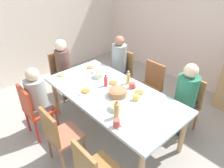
{
  "coord_description": "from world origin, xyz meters",
  "views": [
    {
      "loc": [
        1.9,
        -1.72,
        2.45
      ],
      "look_at": [
        0.0,
        0.0,
        0.89
      ],
      "focal_mm": 33.71,
      "sensor_mm": 36.0,
      "label": 1
    }
  ],
  "objects_px": {
    "bowl_1": "(99,74)",
    "chair_4": "(59,134)",
    "chair_3": "(62,72)",
    "cup_1": "(136,97)",
    "chair_6": "(187,102)",
    "plate_3": "(113,83)",
    "plate_2": "(90,68)",
    "cup_2": "(95,71)",
    "dining_table": "(112,97)",
    "bowl_0": "(116,106)",
    "bottle_1": "(117,110)",
    "chair_2": "(150,84)",
    "bottle_0": "(128,78)",
    "plate_0": "(86,91)",
    "chair_1": "(122,70)",
    "person_0": "(38,96)",
    "person_3": "(63,64)",
    "cup_0": "(132,86)",
    "person_1": "(119,62)",
    "chair_0": "(34,108)",
    "plate_1": "(139,93)",
    "plate_4": "(61,76)",
    "person_6": "(186,93)",
    "cup_3": "(117,123)",
    "bowl_2": "(118,92)",
    "bottle_2": "(106,81)"
  },
  "relations": [
    {
      "from": "chair_2",
      "to": "bottle_1",
      "type": "xyz_separation_m",
      "value": [
        0.45,
        -1.24,
        0.34
      ]
    },
    {
      "from": "bottle_0",
      "to": "bowl_0",
      "type": "bearing_deg",
      "value": -58.92
    },
    {
      "from": "plate_2",
      "to": "bowl_2",
      "type": "bearing_deg",
      "value": -13.35
    },
    {
      "from": "cup_0",
      "to": "bottle_1",
      "type": "xyz_separation_m",
      "value": [
        0.34,
        -0.64,
        0.07
      ]
    },
    {
      "from": "cup_0",
      "to": "chair_0",
      "type": "bearing_deg",
      "value": -124.11
    },
    {
      "from": "plate_3",
      "to": "bowl_0",
      "type": "height_order",
      "value": "bowl_0"
    },
    {
      "from": "cup_1",
      "to": "chair_1",
      "type": "bearing_deg",
      "value": 143.67
    },
    {
      "from": "chair_0",
      "to": "bottle_2",
      "type": "xyz_separation_m",
      "value": [
        0.51,
        0.97,
        0.32
      ]
    },
    {
      "from": "bottle_1",
      "to": "chair_6",
      "type": "bearing_deg",
      "value": 77.47
    },
    {
      "from": "cup_0",
      "to": "cup_2",
      "type": "distance_m",
      "value": 0.77
    },
    {
      "from": "plate_3",
      "to": "cup_1",
      "type": "relative_size",
      "value": 2.09
    },
    {
      "from": "dining_table",
      "to": "person_0",
      "type": "bearing_deg",
      "value": -131.27
    },
    {
      "from": "chair_6",
      "to": "plate_0",
      "type": "xyz_separation_m",
      "value": [
        -0.99,
        -1.19,
        0.24
      ]
    },
    {
      "from": "plate_3",
      "to": "cup_0",
      "type": "xyz_separation_m",
      "value": [
        0.28,
        0.13,
        0.03
      ]
    },
    {
      "from": "chair_1",
      "to": "bowl_2",
      "type": "distance_m",
      "value": 1.26
    },
    {
      "from": "plate_1",
      "to": "plate_4",
      "type": "bearing_deg",
      "value": -154.36
    },
    {
      "from": "plate_1",
      "to": "bottle_0",
      "type": "xyz_separation_m",
      "value": [
        -0.31,
        0.08,
        0.09
      ]
    },
    {
      "from": "plate_0",
      "to": "plate_2",
      "type": "bearing_deg",
      "value": 137.76
    },
    {
      "from": "person_3",
      "to": "plate_4",
      "type": "bearing_deg",
      "value": -34.75
    },
    {
      "from": "chair_2",
      "to": "chair_4",
      "type": "xyz_separation_m",
      "value": [
        -0.0,
        -1.83,
        0.0
      ]
    },
    {
      "from": "chair_1",
      "to": "chair_6",
      "type": "bearing_deg",
      "value": 0.0
    },
    {
      "from": "chair_6",
      "to": "bottle_0",
      "type": "bearing_deg",
      "value": -143.7
    },
    {
      "from": "plate_4",
      "to": "bottle_2",
      "type": "bearing_deg",
      "value": 26.61
    },
    {
      "from": "person_0",
      "to": "plate_3",
      "type": "relative_size",
      "value": 4.62
    },
    {
      "from": "dining_table",
      "to": "person_3",
      "type": "xyz_separation_m",
      "value": [
        -1.37,
        0.0,
        0.04
      ]
    },
    {
      "from": "chair_1",
      "to": "bottle_0",
      "type": "distance_m",
      "value": 0.95
    },
    {
      "from": "person_6",
      "to": "plate_4",
      "type": "relative_size",
      "value": 5.6
    },
    {
      "from": "person_3",
      "to": "bottle_0",
      "type": "height_order",
      "value": "person_3"
    },
    {
      "from": "chair_3",
      "to": "bottle_1",
      "type": "xyz_separation_m",
      "value": [
        1.91,
        -0.33,
        0.34
      ]
    },
    {
      "from": "person_3",
      "to": "cup_1",
      "type": "height_order",
      "value": "person_3"
    },
    {
      "from": "plate_2",
      "to": "cup_2",
      "type": "height_order",
      "value": "cup_2"
    },
    {
      "from": "plate_3",
      "to": "bowl_0",
      "type": "relative_size",
      "value": 1.36
    },
    {
      "from": "plate_0",
      "to": "bottle_0",
      "type": "distance_m",
      "value": 0.69
    },
    {
      "from": "person_0",
      "to": "cup_1",
      "type": "bearing_deg",
      "value": 41.29
    },
    {
      "from": "chair_6",
      "to": "plate_3",
      "type": "height_order",
      "value": "chair_6"
    },
    {
      "from": "person_1",
      "to": "chair_6",
      "type": "distance_m",
      "value": 1.46
    },
    {
      "from": "cup_1",
      "to": "plate_0",
      "type": "bearing_deg",
      "value": -147.25
    },
    {
      "from": "person_0",
      "to": "bowl_1",
      "type": "relative_size",
      "value": 6.88
    },
    {
      "from": "chair_0",
      "to": "plate_1",
      "type": "distance_m",
      "value": 1.58
    },
    {
      "from": "chair_3",
      "to": "person_1",
      "type": "bearing_deg",
      "value": 48.02
    },
    {
      "from": "dining_table",
      "to": "bowl_0",
      "type": "height_order",
      "value": "bowl_0"
    },
    {
      "from": "person_6",
      "to": "plate_1",
      "type": "xyz_separation_m",
      "value": [
        -0.44,
        -0.54,
        0.03
      ]
    },
    {
      "from": "chair_1",
      "to": "chair_2",
      "type": "xyz_separation_m",
      "value": [
        0.72,
        0.0,
        0.0
      ]
    },
    {
      "from": "chair_3",
      "to": "cup_1",
      "type": "xyz_separation_m",
      "value": [
        1.82,
        0.12,
        0.27
      ]
    },
    {
      "from": "plate_4",
      "to": "cup_3",
      "type": "distance_m",
      "value": 1.51
    },
    {
      "from": "bottle_1",
      "to": "chair_1",
      "type": "bearing_deg",
      "value": 133.2
    },
    {
      "from": "plate_2",
      "to": "bottle_1",
      "type": "height_order",
      "value": "bottle_1"
    },
    {
      "from": "person_3",
      "to": "bottle_1",
      "type": "relative_size",
      "value": 4.93
    },
    {
      "from": "plate_4",
      "to": "bowl_2",
      "type": "distance_m",
      "value": 1.09
    },
    {
      "from": "bowl_1",
      "to": "chair_4",
      "type": "bearing_deg",
      "value": -65.24
    }
  ]
}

